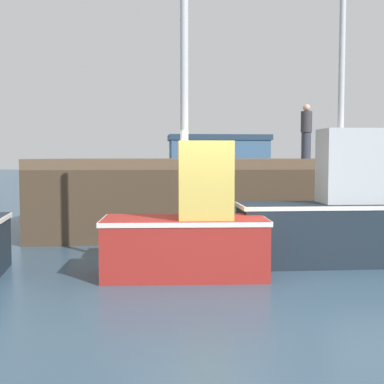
{
  "coord_description": "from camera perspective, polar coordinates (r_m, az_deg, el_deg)",
  "views": [
    {
      "loc": [
        -1.02,
        -8.25,
        2.04
      ],
      "look_at": [
        0.07,
        4.05,
        1.2
      ],
      "focal_mm": 47.65,
      "sensor_mm": 36.0,
      "label": 1
    }
  ],
  "objects": [
    {
      "name": "pier",
      "position": [
        15.06,
        5.58,
        2.44
      ],
      "size": [
        11.35,
        7.34,
        2.0
      ],
      "color": "brown",
      "rests_on": "ground"
    },
    {
      "name": "warehouse",
      "position": [
        46.71,
        2.95,
        3.9
      ],
      "size": [
        9.1,
        4.48,
        4.06
      ],
      "color": "#385675",
      "rests_on": "ground"
    },
    {
      "name": "fishing_boat_mid",
      "position": [
        10.15,
        16.75,
        -2.4
      ],
      "size": [
        3.87,
        1.17,
        4.97
      ],
      "color": "#19232D",
      "rests_on": "ground"
    },
    {
      "name": "fishing_boat_near_right",
      "position": [
        8.72,
        -0.29,
        -3.97
      ],
      "size": [
        2.86,
        1.39,
        4.73
      ],
      "color": "maroon",
      "rests_on": "ground"
    },
    {
      "name": "ground",
      "position": [
        8.57,
        1.94,
        -10.23
      ],
      "size": [
        120.0,
        160.0,
        0.1
      ],
      "color": "#334C60"
    },
    {
      "name": "dockworker",
      "position": [
        15.97,
        12.67,
        6.64
      ],
      "size": [
        0.34,
        0.34,
        1.65
      ],
      "color": "#2D3342",
      "rests_on": "pier"
    }
  ]
}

